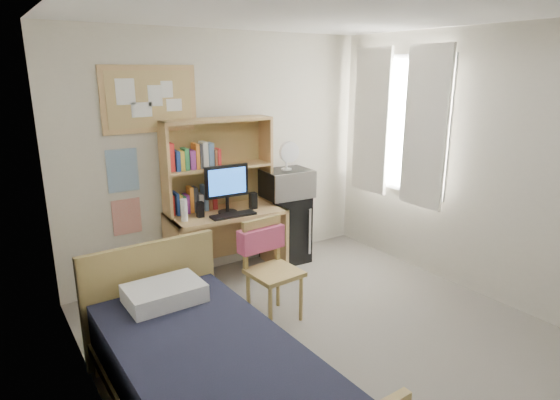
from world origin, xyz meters
TOP-DOWN VIEW (x-y plane):
  - floor at (0.00, 0.00)m, footprint 3.60×4.20m
  - ceiling at (0.00, 0.00)m, footprint 3.60×4.20m
  - wall_back at (0.00, 2.10)m, footprint 3.60×0.04m
  - wall_left at (-1.80, 0.00)m, footprint 0.04×4.20m
  - wall_right at (1.80, 0.00)m, footprint 0.04×4.20m
  - window_unit at (1.75, 1.20)m, footprint 0.10×1.40m
  - curtain_left at (1.72, 0.80)m, footprint 0.04×0.55m
  - curtain_right at (1.72, 1.60)m, footprint 0.04×0.55m
  - bulletin_board at (-0.78, 2.08)m, footprint 0.94×0.03m
  - poster_wave at (-1.10, 2.09)m, footprint 0.30×0.01m
  - poster_japan at (-1.10, 2.09)m, footprint 0.28×0.01m
  - desk at (-0.16, 1.78)m, footprint 1.24×0.68m
  - desk_chair at (-0.21, 0.76)m, footprint 0.49×0.49m
  - mini_fridge at (0.65, 1.84)m, footprint 0.49×0.49m
  - bed at (-1.27, -0.17)m, footprint 1.06×2.07m
  - hutch at (-0.15, 1.93)m, footprint 1.18×0.37m
  - monitor at (-0.16, 1.72)m, footprint 0.47×0.06m
  - keyboard at (-0.17, 1.58)m, footprint 0.48×0.18m
  - speaker_left at (-0.46, 1.74)m, footprint 0.07×0.07m
  - speaker_right at (0.14, 1.70)m, footprint 0.08×0.08m
  - water_bottle at (-0.65, 1.71)m, footprint 0.07×0.07m
  - hoodie at (-0.22, 0.96)m, footprint 0.45×0.16m
  - microwave at (0.65, 1.82)m, footprint 0.56×0.44m
  - desk_fan at (0.65, 1.82)m, footprint 0.25×0.25m
  - pillow at (-1.28, 0.58)m, footprint 0.55×0.39m

SIDE VIEW (x-z plane):
  - floor at x=0.00m, z-range -0.02..0.00m
  - bed at x=-1.27m, z-range 0.00..0.56m
  - desk at x=-0.16m, z-range 0.00..0.76m
  - mini_fridge at x=0.65m, z-range 0.00..0.79m
  - desk_chair at x=-0.21m, z-range 0.00..0.92m
  - pillow at x=-1.28m, z-range 0.56..0.69m
  - hoodie at x=-0.22m, z-range 0.61..0.82m
  - keyboard at x=-0.17m, z-range 0.76..0.78m
  - poster_japan at x=-1.10m, z-range 0.60..0.96m
  - speaker_left at x=-0.46m, z-range 0.76..0.92m
  - speaker_right at x=0.14m, z-range 0.76..0.93m
  - water_bottle at x=-0.65m, z-range 0.76..0.98m
  - microwave at x=0.65m, z-range 0.79..1.10m
  - monitor at x=-0.16m, z-range 0.76..1.26m
  - hutch at x=-0.15m, z-range 0.76..1.71m
  - desk_fan at x=0.65m, z-range 1.10..1.39m
  - poster_wave at x=-1.10m, z-range 1.04..1.46m
  - wall_back at x=0.00m, z-range 0.00..2.60m
  - wall_left at x=-1.80m, z-range 0.00..2.60m
  - wall_right at x=1.80m, z-range 0.00..2.60m
  - window_unit at x=1.75m, z-range 0.75..2.45m
  - curtain_left at x=1.72m, z-range 0.75..2.45m
  - curtain_right at x=1.72m, z-range 0.75..2.45m
  - bulletin_board at x=-0.78m, z-range 1.60..2.24m
  - ceiling at x=0.00m, z-range 2.59..2.61m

